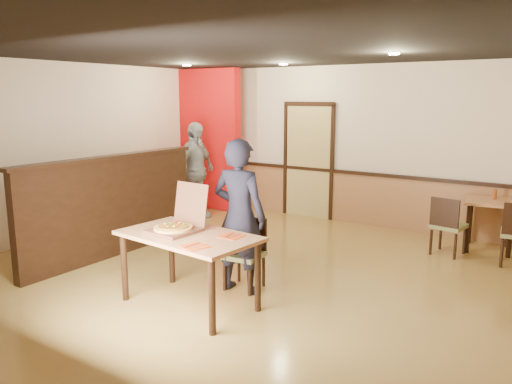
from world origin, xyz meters
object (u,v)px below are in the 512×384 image
pizza_box (177,226)px  main_table (189,244)px  side_chair_left (447,224)px  diner_chair (247,250)px  side_table (490,212)px  condiment (495,194)px  diner (239,216)px  passerby (195,171)px

pizza_box → main_table: bearing=-2.0°
side_chair_left → pizza_box: (-2.08, -3.36, 0.40)m
main_table → side_chair_left: side_chair_left is taller
diner_chair → pizza_box: 0.96m
side_table → condiment: condiment is taller
pizza_box → condiment: 4.81m
diner → passerby: same height
diner_chair → pizza_box: pizza_box is taller
diner_chair → side_chair_left: side_chair_left is taller
diner_chair → condiment: size_ratio=5.38×
main_table → diner: bearing=77.3°
main_table → pizza_box: 0.25m
condiment → pizza_box: bearing=-122.2°
main_table → diner: 0.71m
main_table → condiment: 4.74m
passerby → diner_chair: bearing=-132.5°
diner_chair → passerby: passerby is taller
side_chair_left → pizza_box: size_ratio=1.46×
main_table → diner_chair: diner_chair is taller
passerby → pizza_box: (2.38, -3.08, -0.03)m
diner → condiment: diner is taller
side_table → diner_chair: bearing=-123.9°
main_table → diner_chair: bearing=80.2°
side_table → diner: diner is taller
main_table → side_table: 4.64m
diner_chair → side_table: size_ratio=1.04×
diner → pizza_box: diner is taller
main_table → pizza_box: (-0.18, 0.02, 0.17)m
passerby → pizza_box: size_ratio=3.08×
side_table → pizza_box: pizza_box is taller
side_chair_left → side_table: size_ratio=1.07×
side_chair_left → diner: diner is taller
diner_chair → side_chair_left: (1.69, 2.59, 0.01)m
main_table → diner_chair: 0.85m
passerby → condiment: (4.94, 0.99, -0.06)m
side_table → passerby: size_ratio=0.45×
side_chair_left → passerby: size_ratio=0.48×
side_table → passerby: bearing=-169.7°
pizza_box → condiment: (2.56, 4.07, -0.03)m
diner → passerby: bearing=-47.5°
main_table → diner: (0.21, 0.65, 0.20)m
diner → diner_chair: bearing=-96.4°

